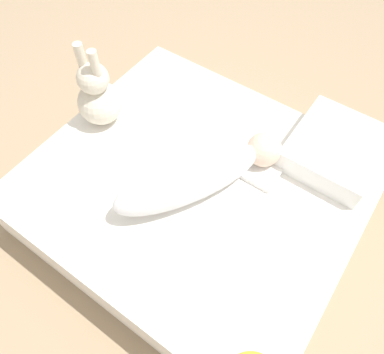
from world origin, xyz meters
TOP-DOWN VIEW (x-y plane):
  - ground_plane at (0.00, 0.00)m, footprint 12.00×12.00m
  - bed_mattress at (0.00, 0.00)m, footprint 1.11×0.99m
  - burp_cloth at (0.14, 0.19)m, footprint 0.19×0.20m
  - swaddled_baby at (0.03, -0.03)m, footprint 0.39×0.57m
  - pillow at (0.35, 0.36)m, footprint 0.30×0.33m
  - bunny_plush at (-0.45, 0.03)m, footprint 0.16×0.16m

SIDE VIEW (x-z plane):
  - ground_plane at x=0.00m, z-range 0.00..0.00m
  - bed_mattress at x=0.00m, z-range 0.00..0.24m
  - burp_cloth at x=0.14m, z-range 0.24..0.26m
  - pillow at x=0.35m, z-range 0.24..0.33m
  - swaddled_baby at x=0.03m, z-range 0.24..0.40m
  - bunny_plush at x=-0.45m, z-range 0.19..0.52m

